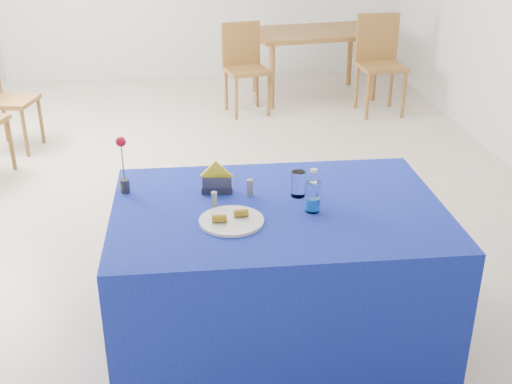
% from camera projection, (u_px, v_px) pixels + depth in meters
% --- Properties ---
extents(floor, '(7.00, 7.00, 0.00)m').
position_uv_depth(floor, '(222.00, 188.00, 5.14)').
color(floor, '#C3B3A1').
rests_on(floor, ground).
extents(plate, '(0.30, 0.30, 0.01)m').
position_uv_depth(plate, '(231.00, 221.00, 2.94)').
color(plate, silver).
rests_on(plate, blue_table).
extents(drinking_glass, '(0.07, 0.07, 0.13)m').
position_uv_depth(drinking_glass, '(298.00, 184.00, 3.18)').
color(drinking_glass, white).
rests_on(drinking_glass, blue_table).
extents(salt_shaker, '(0.03, 0.03, 0.08)m').
position_uv_depth(salt_shaker, '(214.00, 200.00, 3.06)').
color(salt_shaker, slate).
rests_on(salt_shaker, blue_table).
extents(pepper_shaker, '(0.03, 0.03, 0.08)m').
position_uv_depth(pepper_shaker, '(250.00, 187.00, 3.19)').
color(pepper_shaker, slate).
rests_on(pepper_shaker, blue_table).
extents(blue_table, '(1.60, 1.10, 0.76)m').
position_uv_depth(blue_table, '(277.00, 273.00, 3.25)').
color(blue_table, '#101994').
rests_on(blue_table, floor).
extents(water_bottle, '(0.07, 0.07, 0.21)m').
position_uv_depth(water_bottle, '(313.00, 197.00, 3.02)').
color(water_bottle, silver).
rests_on(water_bottle, blue_table).
extents(napkin_holder, '(0.16, 0.08, 0.17)m').
position_uv_depth(napkin_holder, '(217.00, 183.00, 3.22)').
color(napkin_holder, '#343438').
rests_on(napkin_holder, blue_table).
extents(rose_vase, '(0.05, 0.05, 0.30)m').
position_uv_depth(rose_vase, '(123.00, 166.00, 3.18)').
color(rose_vase, '#25252A').
rests_on(rose_vase, blue_table).
extents(oak_table, '(1.53, 1.12, 0.76)m').
position_uv_depth(oak_table, '(314.00, 37.00, 7.22)').
color(oak_table, brown).
rests_on(oak_table, floor).
extents(chair_bg_left, '(0.50, 0.50, 0.93)m').
position_uv_depth(chair_bg_left, '(244.00, 61.00, 6.77)').
color(chair_bg_left, brown).
rests_on(chair_bg_left, floor).
extents(chair_bg_right, '(0.48, 0.48, 1.02)m').
position_uv_depth(chair_bg_right, '(379.00, 56.00, 6.75)').
color(chair_bg_right, brown).
rests_on(chair_bg_right, floor).
extents(chair_win_b, '(0.48, 0.48, 0.92)m').
position_uv_depth(chair_win_b, '(0.00, 93.00, 5.71)').
color(chair_win_b, brown).
rests_on(chair_win_b, floor).
extents(banana_pieces, '(0.17, 0.08, 0.04)m').
position_uv_depth(banana_pieces, '(230.00, 216.00, 2.93)').
color(banana_pieces, gold).
rests_on(banana_pieces, plate).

